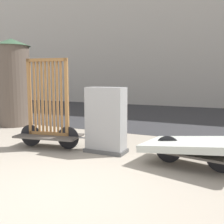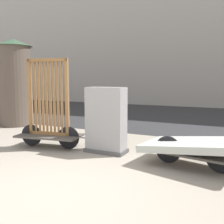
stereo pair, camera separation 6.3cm
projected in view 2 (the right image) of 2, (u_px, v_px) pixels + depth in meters
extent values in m
plane|color=gray|center=(50.00, 194.00, 3.59)|extent=(60.00, 60.00, 0.00)
cube|color=#2D2D30|center=(177.00, 116.00, 10.93)|extent=(56.00, 8.13, 0.01)
cube|color=#4C4742|center=(50.00, 136.00, 6.00)|extent=(1.55, 0.94, 0.04)
cylinder|color=black|center=(68.00, 138.00, 5.87)|extent=(0.50, 0.12, 0.51)
cylinder|color=black|center=(32.00, 135.00, 6.13)|extent=(0.50, 0.12, 0.51)
cylinder|color=gray|center=(94.00, 138.00, 5.71)|extent=(0.69, 0.15, 0.03)
cube|color=olive|center=(49.00, 133.00, 5.99)|extent=(0.99, 0.24, 0.07)
cube|color=olive|center=(47.00, 60.00, 5.78)|extent=(0.99, 0.24, 0.07)
cube|color=olive|center=(30.00, 97.00, 6.01)|extent=(0.08, 0.08, 1.72)
cube|color=olive|center=(67.00, 98.00, 5.76)|extent=(0.08, 0.08, 1.72)
cube|color=olive|center=(35.00, 97.00, 5.97)|extent=(0.04, 0.05, 1.65)
cube|color=olive|center=(39.00, 97.00, 5.95)|extent=(0.04, 0.05, 1.65)
cube|color=olive|center=(43.00, 97.00, 5.92)|extent=(0.04, 0.05, 1.65)
cube|color=olive|center=(47.00, 97.00, 5.90)|extent=(0.04, 0.05, 1.65)
cube|color=olive|center=(50.00, 97.00, 5.87)|extent=(0.04, 0.05, 1.65)
cube|color=olive|center=(54.00, 97.00, 5.85)|extent=(0.04, 0.05, 1.65)
cube|color=olive|center=(58.00, 97.00, 5.82)|extent=(0.04, 0.05, 1.65)
cube|color=olive|center=(62.00, 98.00, 5.80)|extent=(0.04, 0.05, 1.65)
cube|color=#4C4742|center=(193.00, 152.00, 4.62)|extent=(1.55, 0.94, 0.04)
cylinder|color=black|center=(221.00, 158.00, 4.35)|extent=(0.50, 0.12, 0.51)
cylinder|color=black|center=(168.00, 149.00, 4.90)|extent=(0.50, 0.12, 0.51)
cube|color=#B2B7AD|center=(193.00, 145.00, 4.60)|extent=(1.92, 1.27, 0.35)
cube|color=#4C4C4C|center=(106.00, 150.00, 5.62)|extent=(0.88, 0.44, 0.08)
cube|color=gray|center=(106.00, 120.00, 5.54)|extent=(0.82, 0.38, 1.39)
cylinder|color=brown|center=(15.00, 86.00, 8.77)|extent=(1.10, 1.10, 2.63)
cone|color=#335138|center=(13.00, 42.00, 8.59)|extent=(1.23, 1.23, 0.24)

